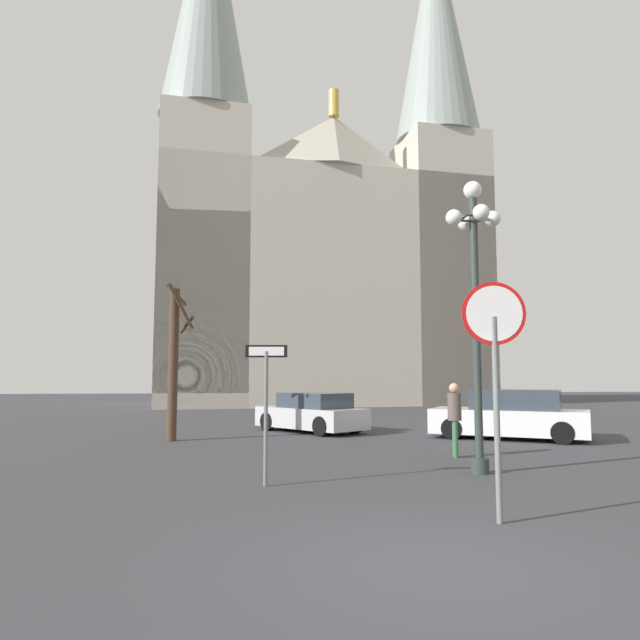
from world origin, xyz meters
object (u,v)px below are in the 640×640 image
at_px(stop_sign, 495,350).
at_px(parked_car_near_white, 510,416).
at_px(cathedral, 323,228).
at_px(parked_car_far_silver, 312,413).
at_px(one_way_arrow_sign, 266,396).
at_px(pedestrian_walking, 455,412).
at_px(street_lamp, 475,281).
at_px(bare_tree, 174,359).

xyz_separation_m(stop_sign, parked_car_near_white, (4.64, 9.58, -1.55)).
distance_m(cathedral, parked_car_far_silver, 22.66).
relative_size(stop_sign, one_way_arrow_sign, 1.29).
distance_m(cathedral, pedestrian_walking, 28.14).
height_order(street_lamp, parked_car_far_silver, street_lamp).
xyz_separation_m(cathedral, one_way_arrow_sign, (-4.54, -28.84, -10.71)).
height_order(street_lamp, bare_tree, street_lamp).
height_order(cathedral, bare_tree, cathedral).
bearing_deg(cathedral, bare_tree, -108.36).
height_order(stop_sign, parked_car_far_silver, stop_sign).
bearing_deg(pedestrian_walking, parked_car_near_white, 49.76).
bearing_deg(stop_sign, parked_car_far_silver, 95.38).
relative_size(street_lamp, parked_car_near_white, 1.22).
distance_m(stop_sign, street_lamp, 4.22).
xyz_separation_m(stop_sign, bare_tree, (-5.56, 10.26, 0.15)).
relative_size(cathedral, one_way_arrow_sign, 14.98).
relative_size(cathedral, bare_tree, 7.91).
bearing_deg(parked_car_far_silver, one_way_arrow_sign, -100.61).
relative_size(cathedral, parked_car_far_silver, 8.67).
bearing_deg(bare_tree, one_way_arrow_sign, -70.62).
bearing_deg(one_way_arrow_sign, stop_sign, -44.37).
bearing_deg(cathedral, pedestrian_walking, -90.02).
bearing_deg(street_lamp, bare_tree, 136.12).
xyz_separation_m(cathedral, parked_car_near_white, (3.07, -22.17, -11.57)).
relative_size(stop_sign, parked_car_far_silver, 0.75).
xyz_separation_m(one_way_arrow_sign, parked_car_near_white, (7.61, 6.67, -0.86)).
distance_m(parked_car_near_white, parked_car_far_silver, 6.51).
bearing_deg(parked_car_far_silver, bare_tree, -152.96).
xyz_separation_m(one_way_arrow_sign, bare_tree, (-2.59, 7.35, 0.84)).
distance_m(one_way_arrow_sign, parked_car_far_silver, 9.80).
height_order(parked_car_near_white, parked_car_far_silver, parked_car_near_white).
distance_m(parked_car_far_silver, pedestrian_walking, 7.12).
bearing_deg(street_lamp, parked_car_near_white, 59.97).
bearing_deg(pedestrian_walking, one_way_arrow_sign, -146.24).
xyz_separation_m(parked_car_near_white, parked_car_far_silver, (-5.82, 2.92, -0.07)).
bearing_deg(parked_car_near_white, one_way_arrow_sign, -138.78).
bearing_deg(stop_sign, pedestrian_walking, 75.27).
distance_m(one_way_arrow_sign, pedestrian_walking, 5.48).
bearing_deg(one_way_arrow_sign, parked_car_near_white, 41.22).
xyz_separation_m(cathedral, pedestrian_walking, (-0.01, -25.81, -11.22)).
bearing_deg(parked_car_far_silver, stop_sign, -84.62).
bearing_deg(pedestrian_walking, stop_sign, -104.73).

